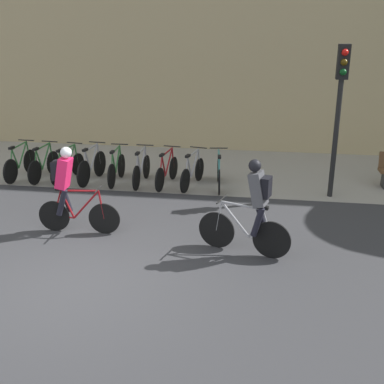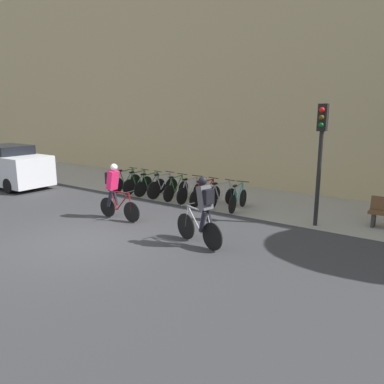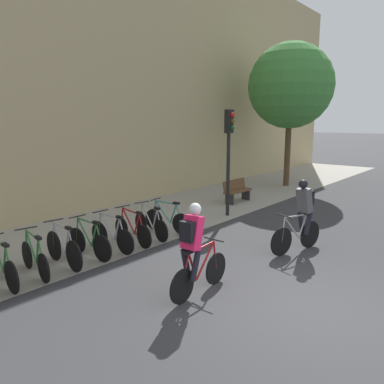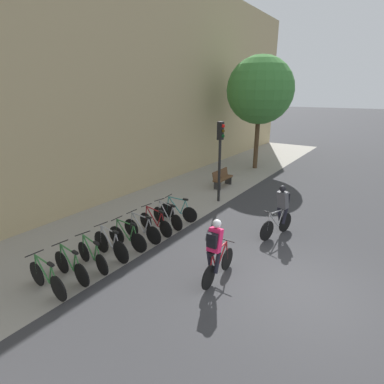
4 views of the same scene
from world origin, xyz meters
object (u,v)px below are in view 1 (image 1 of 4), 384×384
Objects in this scene: parked_bike_1 at (44,165)px; parked_bike_8 at (219,173)px; cyclist_pink at (68,187)px; parked_bike_7 at (192,172)px; parked_bike_2 at (68,167)px; parked_bike_3 at (92,167)px; parked_bike_5 at (141,170)px; traffic_light_pole at (340,94)px; cyclist_grey at (254,206)px; parked_bike_0 at (20,164)px; parked_bike_6 at (167,171)px; parked_bike_4 at (116,168)px.

parked_bike_8 is (4.69, -0.00, -0.01)m from parked_bike_1.
cyclist_pink is 1.08× the size of parked_bike_7.
parked_bike_2 is at bearing -180.00° from parked_bike_8.
cyclist_pink is at bearing -77.60° from parked_bike_3.
parked_bike_1 is 4.69m from parked_bike_8.
traffic_light_pole is at bearing -2.90° from parked_bike_5.
cyclist_grey is 1.11× the size of parked_bike_1.
parked_bike_7 is (1.34, -0.00, -0.01)m from parked_bike_5.
parked_bike_2 is at bearing 177.96° from traffic_light_pole.
parked_bike_0 is at bearing 150.22° from cyclist_grey.
parked_bike_5 is at bearing -0.01° from parked_bike_0.
traffic_light_pole reaches higher than parked_bike_5.
parked_bike_8 is (0.67, 0.00, 0.00)m from parked_bike_7.
parked_bike_7 is 0.46× the size of traffic_light_pole.
parked_bike_1 is at bearing 179.97° from parked_bike_6.
cyclist_grey is at bearing -117.59° from traffic_light_pole.
parked_bike_1 is (-2.04, 3.17, -0.56)m from cyclist_pink.
traffic_light_pole is (3.41, -0.24, 2.08)m from parked_bike_7.
traffic_light_pole is (5.40, 2.93, 1.51)m from cyclist_pink.
cyclist_pink is at bearing -129.93° from parked_bike_8.
parked_bike_3 reaches higher than parked_bike_5.
parked_bike_0 is 1.01× the size of parked_bike_5.
traffic_light_pole is at bearing -3.36° from parked_bike_6.
cyclist_grey is 0.50× the size of traffic_light_pole.
cyclist_pink is 3.48m from parked_bike_6.
parked_bike_0 is at bearing 130.48° from cyclist_pink.
cyclist_grey is (3.63, -0.45, -0.00)m from cyclist_pink.
parked_bike_1 is at bearing -180.00° from parked_bike_4.
parked_bike_4 is (-0.03, 3.17, -0.56)m from cyclist_pink.
cyclist_grey reaches higher than parked_bike_1.
traffic_light_pole is at bearing 62.41° from cyclist_grey.
parked_bike_2 is at bearing -180.00° from parked_bike_5.
parked_bike_2 is 0.99× the size of parked_bike_8.
parked_bike_8 is 3.45m from traffic_light_pole.
parked_bike_0 reaches higher than parked_bike_6.
parked_bike_3 is (-4.33, 3.63, -0.54)m from cyclist_grey.
parked_bike_1 is 2.01m from parked_bike_4.
parked_bike_5 is 1.34m from parked_bike_7.
parked_bike_2 is 0.67m from parked_bike_3.
parked_bike_3 is at bearing 140.02° from cyclist_grey.
parked_bike_1 is (0.67, 0.00, -0.01)m from parked_bike_0.
parked_bike_3 is at bearing 179.93° from parked_bike_6.
parked_bike_0 is 2.68m from parked_bike_4.
parked_bike_6 is (3.35, -0.00, -0.01)m from parked_bike_1.
parked_bike_2 is (-5.00, 3.62, -0.57)m from cyclist_grey.
parked_bike_4 is 0.96× the size of parked_bike_6.
parked_bike_0 is at bearing 179.97° from parked_bike_2.
parked_bike_1 is 0.97× the size of parked_bike_3.
parked_bike_5 is at bearing -0.08° from parked_bike_4.
parked_bike_1 reaches higher than parked_bike_6.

